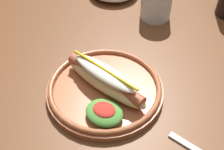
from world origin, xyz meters
name	(u,v)px	position (x,y,z in m)	size (l,w,h in m)	color
dining_table	(137,87)	(0.00, 0.00, 0.64)	(1.13, 0.98, 0.74)	brown
hot_dog_plate	(105,87)	(-0.01, -0.14, 0.76)	(0.26, 0.26, 0.08)	#9E5633
water_cup	(157,0)	(-0.05, 0.20, 0.80)	(0.09, 0.09, 0.11)	silver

